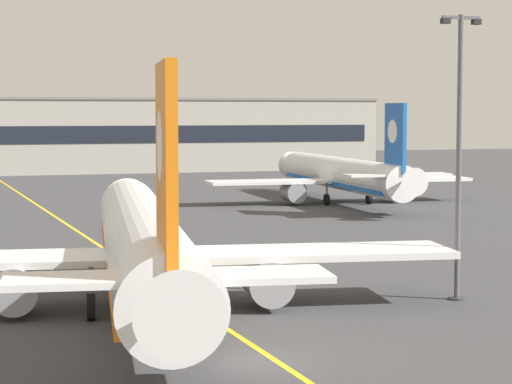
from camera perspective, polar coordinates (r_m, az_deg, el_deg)
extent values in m
plane|color=#3D3D3F|center=(40.49, -0.31, -9.63)|extent=(400.00, 400.00, 0.00)
cube|color=yellow|center=(69.17, -7.85, -3.73)|extent=(6.29, 179.91, 0.01)
cylinder|color=white|center=(50.35, -6.45, -2.80)|extent=(9.04, 36.17, 3.80)
cone|color=white|center=(69.52, -7.29, -0.78)|extent=(3.95, 3.10, 3.61)
cone|color=white|center=(31.17, -4.56, -6.61)|extent=(3.23, 3.19, 2.85)
cube|color=orange|center=(50.49, -6.44, -3.98)|extent=(8.54, 33.31, 0.44)
cube|color=black|center=(67.57, -7.24, -0.36)|extent=(2.98, 1.51, 0.60)
cube|color=white|center=(51.06, -6.48, -3.67)|extent=(32.36, 9.44, 0.36)
cylinder|color=gray|center=(50.33, -13.50, -5.29)|extent=(2.80, 3.90, 2.30)
cylinder|color=black|center=(52.15, -13.36, -4.94)|extent=(1.96, 0.46, 1.95)
cylinder|color=gray|center=(50.96, 0.60, -5.04)|extent=(2.80, 3.90, 2.30)
cylinder|color=black|center=(52.76, 0.25, -4.71)|extent=(1.96, 0.46, 1.95)
cube|color=orange|center=(34.22, -5.12, 1.39)|extent=(1.10, 4.81, 7.20)
cylinder|color=white|center=(34.49, -5.17, 2.62)|extent=(0.79, 2.44, 2.40)
cube|color=white|center=(34.03, -5.00, -4.88)|extent=(11.29, 4.38, 0.24)
cylinder|color=#4C4C51|center=(64.97, -7.11, -2.94)|extent=(0.24, 0.24, 1.60)
cylinder|color=black|center=(65.12, -7.10, -3.84)|extent=(0.53, 0.95, 0.90)
cylinder|color=#4C4C51|center=(48.56, -9.38, -5.16)|extent=(0.24, 0.24, 1.60)
cylinder|color=black|center=(48.76, -9.37, -6.47)|extent=(0.59, 1.34, 1.30)
cylinder|color=#4C4C51|center=(48.84, -3.25, -5.05)|extent=(0.24, 0.24, 1.60)
cylinder|color=black|center=(49.04, -3.24, -6.35)|extent=(0.59, 1.34, 1.30)
cylinder|color=white|center=(109.46, 4.93, 1.05)|extent=(5.20, 33.46, 3.52)
cone|color=white|center=(126.37, 2.17, 1.53)|extent=(3.46, 2.57, 3.34)
cone|color=white|center=(92.79, 8.71, 0.61)|extent=(2.77, 2.72, 2.64)
cube|color=blue|center=(109.52, 4.93, 0.54)|extent=(4.99, 30.79, 0.41)
cube|color=black|center=(124.67, 2.41, 1.77)|extent=(2.69, 1.15, 0.56)
cube|color=white|center=(110.03, 4.83, 0.66)|extent=(29.81, 5.93, 0.33)
cylinder|color=gray|center=(107.42, 2.11, -0.03)|extent=(2.29, 3.44, 2.13)
cylinder|color=black|center=(109.06, 1.85, 0.04)|extent=(1.82, 0.26, 1.81)
cylinder|color=gray|center=(111.33, 7.76, 0.09)|extent=(2.29, 3.44, 2.13)
cylinder|color=black|center=(112.91, 7.43, 0.16)|extent=(1.82, 0.26, 1.81)
cube|color=blue|center=(95.67, 7.94, 3.04)|extent=(0.59, 4.46, 6.66)
cylinder|color=white|center=(95.91, 7.88, 3.44)|extent=(0.52, 2.24, 2.22)
cube|color=white|center=(95.31, 8.04, 0.98)|extent=(10.30, 3.10, 0.22)
cylinder|color=#4C4C51|center=(122.26, 2.78, 0.55)|extent=(0.22, 0.22, 1.48)
cylinder|color=black|center=(122.33, 2.78, 0.11)|extent=(0.41, 0.85, 0.83)
cylinder|color=#4C4C51|center=(107.03, 4.05, 0.12)|extent=(0.22, 0.22, 1.48)
cylinder|color=black|center=(107.11, 4.05, -0.44)|extent=(0.43, 1.22, 1.20)
cylinder|color=#4C4C51|center=(108.69, 6.45, 0.17)|extent=(0.22, 0.22, 1.48)
cylinder|color=black|center=(108.77, 6.44, -0.38)|extent=(0.43, 1.22, 1.20)
cylinder|color=#515156|center=(53.67, 11.47, 1.87)|extent=(0.28, 0.28, 14.99)
cylinder|color=#333338|center=(54.52, 11.34, -5.97)|extent=(0.90, 0.90, 0.10)
cube|color=#515156|center=(53.83, 11.59, 9.70)|extent=(2.20, 0.16, 0.16)
cube|color=black|center=(53.38, 10.74, 9.54)|extent=(0.44, 0.36, 0.28)
cube|color=black|center=(54.26, 12.43, 9.44)|extent=(0.44, 0.36, 0.28)
cone|color=orange|center=(67.86, -7.57, -3.65)|extent=(0.36, 0.36, 0.55)
cylinder|color=white|center=(67.86, -7.57, -3.63)|extent=(0.23, 0.23, 0.07)
cube|color=orange|center=(67.90, -7.57, -3.87)|extent=(0.44, 0.44, 0.03)
cube|color=#9E998E|center=(166.86, -11.64, 3.11)|extent=(110.81, 12.00, 11.89)
cube|color=black|center=(160.84, -11.41, 3.20)|extent=(106.37, 0.12, 2.80)
cube|color=slate|center=(166.82, -11.68, 5.22)|extent=(111.21, 12.40, 0.40)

